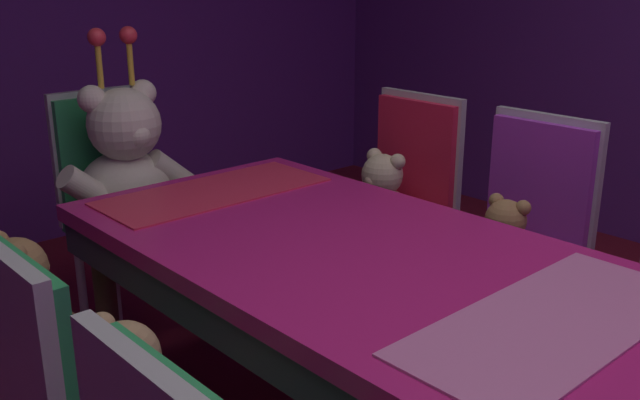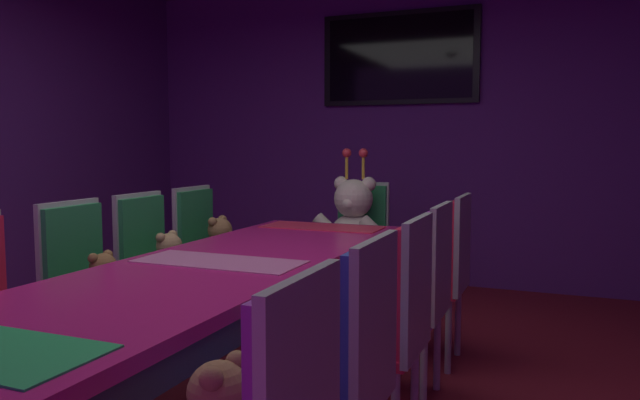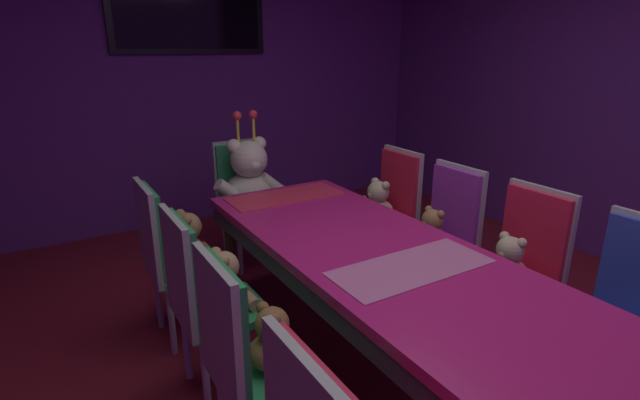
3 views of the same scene
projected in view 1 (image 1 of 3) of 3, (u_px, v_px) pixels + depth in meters
banquet_table at (549, 358)px, 1.52m from camera, size 0.90×2.95×0.75m
teddy_left_3 at (130, 394)px, 1.51m from camera, size 0.25×0.32×0.31m
teddy_left_4 at (23, 302)px, 1.91m from camera, size 0.27×0.35×0.33m
chair_right_3 at (527, 228)px, 2.46m from camera, size 0.42×0.41×0.98m
teddy_right_3 at (503, 243)px, 2.38m from camera, size 0.23×0.29×0.28m
chair_right_4 at (406, 192)px, 2.87m from camera, size 0.42×0.41×0.98m
teddy_right_4 at (381, 199)px, 2.78m from camera, size 0.27×0.34×0.33m
throne_chair at (112, 185)px, 2.96m from camera, size 0.41×0.42×0.98m
king_teddy_bear at (129, 166)px, 2.81m from camera, size 0.61×0.47×0.78m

